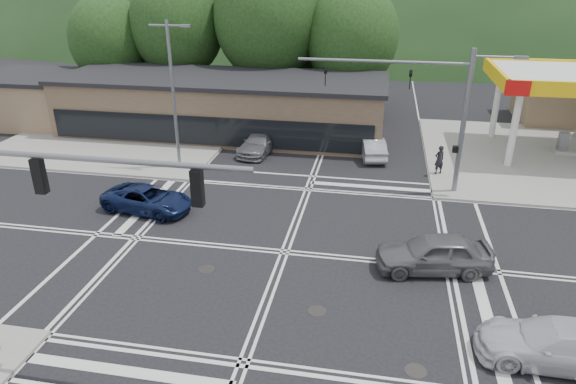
% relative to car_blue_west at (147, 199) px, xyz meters
% --- Properties ---
extents(ground, '(120.00, 120.00, 0.00)m').
position_rel_car_blue_west_xyz_m(ground, '(7.84, -2.90, -0.66)').
color(ground, black).
rests_on(ground, ground).
extents(sidewalk_ne, '(16.00, 16.00, 0.15)m').
position_rel_car_blue_west_xyz_m(sidewalk_ne, '(22.84, 12.10, -0.59)').
color(sidewalk_ne, gray).
rests_on(sidewalk_ne, ground).
extents(sidewalk_nw, '(16.00, 16.00, 0.15)m').
position_rel_car_blue_west_xyz_m(sidewalk_nw, '(-7.16, 12.10, -0.59)').
color(sidewalk_nw, gray).
rests_on(sidewalk_nw, ground).
extents(commercial_row, '(24.00, 8.00, 4.00)m').
position_rel_car_blue_west_xyz_m(commercial_row, '(-0.16, 14.10, 1.34)').
color(commercial_row, brown).
rests_on(commercial_row, ground).
extents(commercial_nw, '(8.00, 7.00, 3.60)m').
position_rel_car_blue_west_xyz_m(commercial_nw, '(-16.16, 14.10, 1.14)').
color(commercial_nw, '#846B4F').
rests_on(commercial_nw, ground).
extents(hill_north, '(252.00, 126.00, 140.00)m').
position_rel_car_blue_west_xyz_m(hill_north, '(7.84, 87.10, -0.66)').
color(hill_north, '#1C3517').
rests_on(hill_north, ground).
extents(tree_n_a, '(8.00, 8.00, 11.75)m').
position_rel_car_blue_west_xyz_m(tree_n_a, '(-6.16, 21.10, 6.48)').
color(tree_n_a, '#382619').
rests_on(tree_n_a, ground).
extents(tree_n_b, '(9.00, 9.00, 12.98)m').
position_rel_car_blue_west_xyz_m(tree_n_b, '(1.84, 21.10, 7.13)').
color(tree_n_b, '#382619').
rests_on(tree_n_b, ground).
extents(tree_n_c, '(7.60, 7.60, 10.87)m').
position_rel_car_blue_west_xyz_m(tree_n_c, '(8.84, 21.10, 5.83)').
color(tree_n_c, '#382619').
rests_on(tree_n_c, ground).
extents(tree_n_d, '(6.80, 6.80, 9.76)m').
position_rel_car_blue_west_xyz_m(tree_n_d, '(-12.16, 20.10, 5.18)').
color(tree_n_d, '#382619').
rests_on(tree_n_d, ground).
extents(tree_n_e, '(8.40, 8.40, 11.98)m').
position_rel_car_blue_west_xyz_m(tree_n_e, '(5.84, 25.10, 6.48)').
color(tree_n_e, '#382619').
rests_on(tree_n_e, ground).
extents(streetlight_nw, '(2.50, 0.25, 9.00)m').
position_rel_car_blue_west_xyz_m(streetlight_nw, '(-0.60, 6.10, 4.39)').
color(streetlight_nw, slate).
rests_on(streetlight_nw, ground).
extents(signal_mast_ne, '(11.65, 0.30, 8.00)m').
position_rel_car_blue_west_xyz_m(signal_mast_ne, '(14.79, 5.30, 4.41)').
color(signal_mast_ne, slate).
rests_on(signal_mast_ne, ground).
extents(signal_mast_sw, '(9.14, 0.28, 8.00)m').
position_rel_car_blue_west_xyz_m(signal_mast_sw, '(1.46, -11.10, 4.45)').
color(signal_mast_sw, slate).
rests_on(signal_mast_sw, ground).
extents(car_blue_west, '(5.08, 2.97, 1.33)m').
position_rel_car_blue_west_xyz_m(car_blue_west, '(0.00, 0.00, 0.00)').
color(car_blue_west, '#0D183C').
rests_on(car_blue_west, ground).
extents(car_grey_center, '(5.05, 2.71, 1.63)m').
position_rel_car_blue_west_xyz_m(car_grey_center, '(14.25, -3.20, 0.15)').
color(car_grey_center, '#5C5E61').
rests_on(car_grey_center, ground).
extents(car_silver_east, '(5.14, 2.25, 1.47)m').
position_rel_car_blue_west_xyz_m(car_silver_east, '(17.78, -8.14, 0.07)').
color(car_silver_east, silver).
rests_on(car_silver_east, ground).
extents(car_queue_a, '(2.14, 4.35, 1.37)m').
position_rel_car_blue_west_xyz_m(car_queue_a, '(11.26, 10.47, 0.02)').
color(car_queue_a, '#999BA0').
rests_on(car_queue_a, ground).
extents(car_queue_b, '(2.22, 5.00, 1.67)m').
position_rel_car_blue_west_xyz_m(car_queue_b, '(9.23, 14.88, 0.17)').
color(car_queue_b, silver).
rests_on(car_queue_b, ground).
extents(car_northbound, '(2.59, 4.96, 1.37)m').
position_rel_car_blue_west_xyz_m(car_northbound, '(3.62, 10.02, 0.02)').
color(car_northbound, slate).
rests_on(car_northbound, ground).
extents(pedestrian, '(0.77, 0.69, 1.78)m').
position_rel_car_blue_west_xyz_m(pedestrian, '(15.34, 7.83, 0.37)').
color(pedestrian, black).
rests_on(pedestrian, sidewalk_ne).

